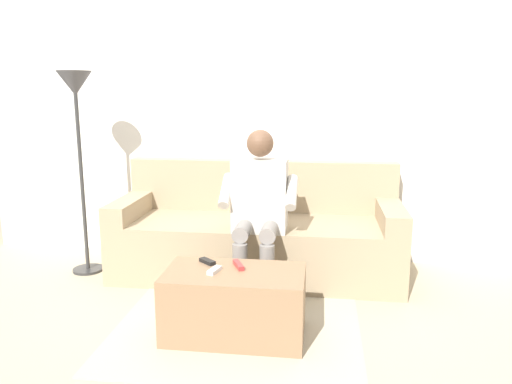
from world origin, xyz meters
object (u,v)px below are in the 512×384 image
at_px(couch, 257,237).
at_px(coffee_table, 235,304).
at_px(person_solo_seated, 259,203).
at_px(floor_lamp, 76,107).
at_px(remote_black, 207,261).
at_px(remote_red, 238,265).
at_px(remote_white, 214,270).

distance_m(couch, coffee_table, 1.05).
bearing_deg(person_solo_seated, floor_lamp, -9.25).
relative_size(couch, floor_lamp, 1.40).
height_order(remote_black, remote_red, remote_red).
relative_size(couch, remote_red, 15.02).
height_order(couch, remote_white, couch).
height_order(coffee_table, remote_black, remote_black).
bearing_deg(remote_white, couch, -170.61).
height_order(remote_red, floor_lamp, floor_lamp).
relative_size(remote_black, remote_red, 0.80).
relative_size(person_solo_seated, remote_black, 9.89).
distance_m(couch, remote_black, 0.95).
relative_size(coffee_table, remote_white, 7.06).
relative_size(coffee_table, remote_black, 6.93).
relative_size(coffee_table, floor_lamp, 0.52).
height_order(coffee_table, floor_lamp, floor_lamp).
relative_size(coffee_table, person_solo_seated, 0.70).
distance_m(person_solo_seated, remote_red, 0.64).
relative_size(couch, person_solo_seated, 1.89).
distance_m(couch, remote_red, 0.97).
distance_m(remote_white, remote_black, 0.16).
height_order(coffee_table, remote_white, remote_white).
bearing_deg(remote_red, remote_white, -74.63).
xyz_separation_m(coffee_table, floor_lamp, (1.37, -0.90, 1.11)).
bearing_deg(couch, coffee_table, 90.00).
bearing_deg(couch, remote_black, 78.41).
bearing_deg(remote_black, couch, -60.72).
distance_m(coffee_table, person_solo_seated, 0.81).
height_order(couch, floor_lamp, floor_lamp).
relative_size(couch, remote_black, 18.67).
bearing_deg(floor_lamp, coffee_table, 146.59).
distance_m(coffee_table, remote_red, 0.23).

